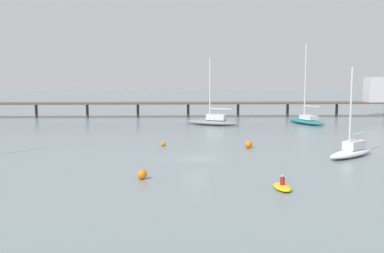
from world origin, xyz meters
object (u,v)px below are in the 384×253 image
(sailboat_gray, at_px, (213,121))
(mooring_buoy_outer, at_px, (163,144))
(sailboat_white, at_px, (352,150))
(mooring_buoy_mid, at_px, (248,144))
(sailboat_teal, at_px, (306,120))
(pier, at_px, (257,98))
(dinghy_yellow, at_px, (282,186))
(mooring_buoy_near, at_px, (142,174))

(sailboat_gray, xyz_separation_m, mooring_buoy_outer, (-7.47, -21.02, -0.46))
(sailboat_white, bearing_deg, sailboat_gray, 113.57)
(sailboat_white, distance_m, mooring_buoy_mid, 11.43)
(sailboat_white, xyz_separation_m, sailboat_teal, (3.37, 29.44, 0.04))
(pier, distance_m, dinghy_yellow, 54.67)
(mooring_buoy_near, bearing_deg, mooring_buoy_outer, 86.00)
(sailboat_teal, bearing_deg, pier, 118.67)
(mooring_buoy_outer, bearing_deg, dinghy_yellow, -64.34)
(dinghy_yellow, bearing_deg, mooring_buoy_outer, 115.66)
(sailboat_white, distance_m, sailboat_teal, 29.64)
(sailboat_white, xyz_separation_m, mooring_buoy_mid, (-9.90, 5.71, -0.24))
(pier, distance_m, mooring_buoy_mid, 36.29)
(pier, bearing_deg, sailboat_gray, -125.73)
(sailboat_white, bearing_deg, pier, 94.25)
(sailboat_white, relative_size, sailboat_gray, 0.85)
(sailboat_teal, xyz_separation_m, dinghy_yellow, (-13.48, -42.35, -0.52))
(mooring_buoy_outer, bearing_deg, sailboat_teal, 43.71)
(mooring_buoy_mid, relative_size, mooring_buoy_outer, 1.60)
(mooring_buoy_near, bearing_deg, sailboat_teal, 57.90)
(pier, relative_size, mooring_buoy_mid, 87.59)
(mooring_buoy_mid, bearing_deg, mooring_buoy_outer, 170.99)
(sailboat_gray, distance_m, dinghy_yellow, 41.27)
(sailboat_white, xyz_separation_m, sailboat_gray, (-12.35, 28.30, 0.05))
(sailboat_teal, bearing_deg, dinghy_yellow, -107.66)
(dinghy_yellow, distance_m, mooring_buoy_outer, 22.39)
(dinghy_yellow, xyz_separation_m, mooring_buoy_outer, (-9.70, 20.18, 0.07))
(sailboat_gray, bearing_deg, mooring_buoy_mid, -83.82)
(sailboat_white, height_order, mooring_buoy_outer, sailboat_white)
(pier, xyz_separation_m, mooring_buoy_outer, (-16.75, -33.93, -3.32))
(sailboat_teal, distance_m, mooring_buoy_outer, 32.07)
(sailboat_teal, height_order, dinghy_yellow, sailboat_teal)
(pier, height_order, dinghy_yellow, pier)
(sailboat_gray, height_order, sailboat_teal, sailboat_teal)
(mooring_buoy_outer, bearing_deg, sailboat_white, -20.18)
(sailboat_gray, height_order, mooring_buoy_outer, sailboat_gray)
(mooring_buoy_mid, height_order, mooring_buoy_outer, mooring_buoy_mid)
(pier, distance_m, mooring_buoy_near, 53.75)
(mooring_buoy_near, height_order, mooring_buoy_outer, mooring_buoy_near)
(pier, xyz_separation_m, sailboat_teal, (6.43, -11.76, -2.87))
(sailboat_gray, relative_size, mooring_buoy_outer, 19.50)
(sailboat_gray, relative_size, mooring_buoy_mid, 12.19)
(mooring_buoy_outer, bearing_deg, pier, 63.73)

